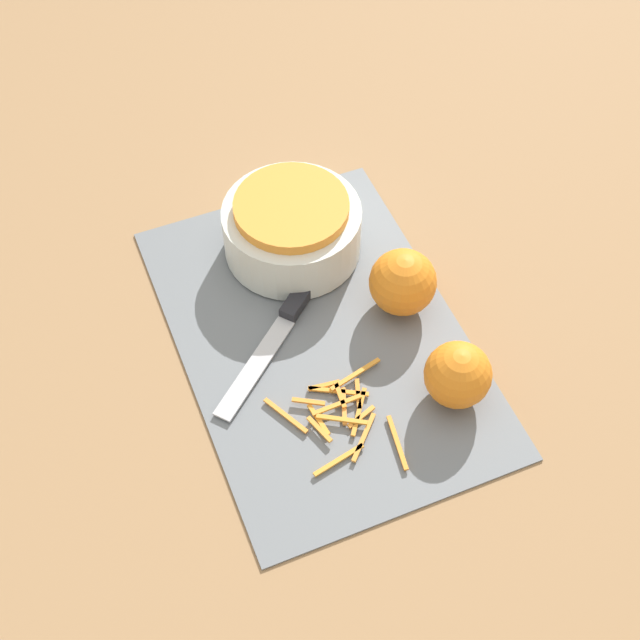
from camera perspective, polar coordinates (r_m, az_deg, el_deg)
name	(u,v)px	position (r m, az deg, el deg)	size (l,w,h in m)	color
ground_plane	(320,338)	(1.05, 0.00, -1.17)	(4.00, 4.00, 0.00)	#9E754C
cutting_board	(320,337)	(1.04, 0.00, -1.07)	(0.48, 0.32, 0.01)	slate
bowl_speckled	(292,227)	(1.10, -1.81, 5.99)	(0.17, 0.17, 0.08)	silver
knife	(294,307)	(1.06, -1.69, 0.86)	(0.18, 0.20, 0.02)	#232328
orange_left	(458,375)	(0.98, 8.81, -3.49)	(0.07, 0.07, 0.07)	orange
orange_right	(403,282)	(1.04, 5.32, 2.43)	(0.08, 0.08, 0.08)	orange
peel_pile	(342,413)	(0.98, 1.42, -5.97)	(0.14, 0.14, 0.01)	orange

